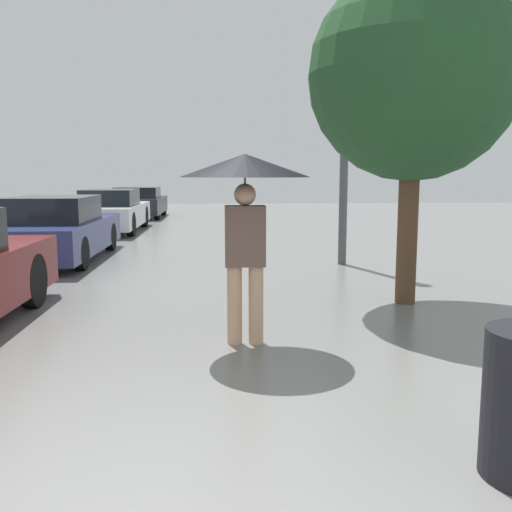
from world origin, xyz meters
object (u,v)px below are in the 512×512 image
at_px(tree, 413,76).
at_px(street_lamp, 345,123).
at_px(pedestrian, 245,185).
at_px(parked_car_third, 112,212).
at_px(parked_car_farthest, 138,203).
at_px(parked_car_second, 56,230).

bearing_deg(tree, street_lamp, 92.59).
distance_m(pedestrian, parked_car_third, 11.82).
height_order(parked_car_farthest, street_lamp, street_lamp).
bearing_deg(tree, parked_car_second, 143.68).
xyz_separation_m(parked_car_second, street_lamp, (5.44, -0.89, 1.99)).
distance_m(pedestrian, parked_car_second, 6.79).
relative_size(pedestrian, parked_car_second, 0.43).
height_order(parked_car_farthest, tree, tree).
xyz_separation_m(parked_car_second, parked_car_farthest, (0.04, 10.90, -0.02)).
bearing_deg(parked_car_second, parked_car_farthest, 89.81).
bearing_deg(parked_car_second, tree, -36.32).
bearing_deg(parked_car_third, tree, -60.03).
height_order(pedestrian, tree, tree).
bearing_deg(pedestrian, street_lamp, 67.65).
distance_m(pedestrian, parked_car_farthest, 17.05).
distance_m(pedestrian, tree, 3.02).
distance_m(pedestrian, street_lamp, 5.38).
bearing_deg(parked_car_farthest, parked_car_second, -90.19).
relative_size(pedestrian, tree, 0.44).
relative_size(pedestrian, street_lamp, 0.40).
bearing_deg(parked_car_farthest, street_lamp, -65.38).
distance_m(parked_car_second, parked_car_farthest, 10.90).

